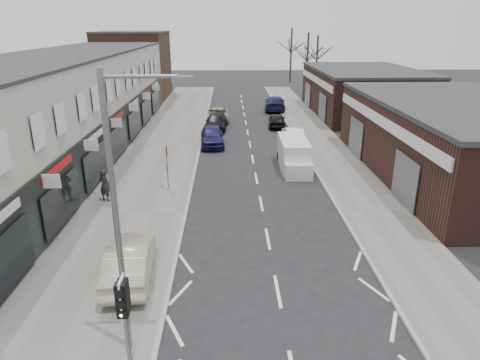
{
  "coord_description": "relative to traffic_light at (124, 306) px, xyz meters",
  "views": [
    {
      "loc": [
        -1.74,
        -11.06,
        9.08
      ],
      "look_at": [
        -1.23,
        6.61,
        2.6
      ],
      "focal_mm": 32.0,
      "sensor_mm": 36.0,
      "label": 1
    }
  ],
  "objects": [
    {
      "name": "ground",
      "position": [
        4.4,
        2.02,
        -2.41
      ],
      "size": [
        160.0,
        160.0,
        0.0
      ],
      "primitive_type": "plane",
      "color": "black",
      "rests_on": "ground"
    },
    {
      "name": "parked_car_left_a",
      "position": [
        1.4,
        23.79,
        -1.66
      ],
      "size": [
        2.07,
        4.56,
        1.52
      ],
      "primitive_type": "imported",
      "rotation": [
        0.0,
        0.0,
        0.06
      ],
      "color": "#161542",
      "rests_on": "ground"
    },
    {
      "name": "parked_car_right_b",
      "position": [
        7.23,
        30.02,
        -1.77
      ],
      "size": [
        1.87,
        3.9,
        1.29
      ],
      "primitive_type": "imported",
      "rotation": [
        0.0,
        0.0,
        3.05
      ],
      "color": "black",
      "rests_on": "ground"
    },
    {
      "name": "pavement_left",
      "position": [
        -2.35,
        24.02,
        -2.35
      ],
      "size": [
        5.5,
        64.0,
        0.12
      ],
      "primitive_type": "cube",
      "color": "slate",
      "rests_on": "ground"
    },
    {
      "name": "right_unit_far",
      "position": [
        16.9,
        36.02,
        -0.16
      ],
      "size": [
        10.0,
        16.0,
        4.5
      ],
      "primitive_type": "cube",
      "color": "#3B221B",
      "rests_on": "ground"
    },
    {
      "name": "parked_car_left_b",
      "position": [
        1.57,
        29.31,
        -1.74
      ],
      "size": [
        2.18,
        4.78,
        1.36
      ],
      "primitive_type": "imported",
      "rotation": [
        0.0,
        0.0,
        -0.06
      ],
      "color": "black",
      "rests_on": "ground"
    },
    {
      "name": "tree_far_c",
      "position": [
        12.9,
        62.02,
        -2.41
      ],
      "size": [
        3.6,
        3.6,
        8.5
      ],
      "primitive_type": null,
      "color": "#382D26",
      "rests_on": "ground"
    },
    {
      "name": "shop_terrace_left",
      "position": [
        -9.1,
        21.52,
        1.14
      ],
      "size": [
        8.0,
        41.0,
        7.1
      ],
      "primitive_type": "cube",
      "color": "beige",
      "rests_on": "ground"
    },
    {
      "name": "parked_car_right_c",
      "position": [
        7.9,
        38.18,
        -1.64
      ],
      "size": [
        2.67,
        5.52,
        1.55
      ],
      "primitive_type": "imported",
      "rotation": [
        0.0,
        0.0,
        3.05
      ],
      "color": "#121338",
      "rests_on": "ground"
    },
    {
      "name": "brick_block_far",
      "position": [
        -9.1,
        47.02,
        1.59
      ],
      "size": [
        8.0,
        10.0,
        8.0
      ],
      "primitive_type": "cube",
      "color": "#4B3120",
      "rests_on": "ground"
    },
    {
      "name": "parked_car_left_c",
      "position": [
        1.68,
        32.75,
        -1.79
      ],
      "size": [
        2.18,
        4.54,
        1.25
      ],
      "primitive_type": "imported",
      "rotation": [
        0.0,
        0.0,
        0.03
      ],
      "color": "#B2AC8E",
      "rests_on": "ground"
    },
    {
      "name": "warning_sign",
      "position": [
        -0.76,
        14.02,
        -0.21
      ],
      "size": [
        0.12,
        0.8,
        2.7
      ],
      "color": "slate",
      "rests_on": "pavement_left"
    },
    {
      "name": "tree_far_b",
      "position": [
        15.9,
        56.02,
        -2.41
      ],
      "size": [
        3.6,
        3.6,
        7.5
      ],
      "primitive_type": null,
      "color": "#382D26",
      "rests_on": "ground"
    },
    {
      "name": "pavement_right",
      "position": [
        10.15,
        24.02,
        -2.35
      ],
      "size": [
        3.5,
        64.0,
        0.12
      ],
      "primitive_type": "cube",
      "color": "slate",
      "rests_on": "ground"
    },
    {
      "name": "traffic_light",
      "position": [
        0.0,
        0.0,
        0.0
      ],
      "size": [
        0.28,
        0.6,
        3.1
      ],
      "color": "slate",
      "rests_on": "pavement_left"
    },
    {
      "name": "pedestrian",
      "position": [
        -3.94,
        12.39,
        -1.41
      ],
      "size": [
        0.76,
        0.63,
        1.77
      ],
      "primitive_type": "imported",
      "rotation": [
        0.0,
        0.0,
        2.76
      ],
      "color": "black",
      "rests_on": "pavement_left"
    },
    {
      "name": "white_van",
      "position": [
        6.99,
        17.98,
        -1.5
      ],
      "size": [
        1.8,
        4.99,
        1.94
      ],
      "rotation": [
        0.0,
        0.0,
        -0.01
      ],
      "color": "white",
      "rests_on": "ground"
    },
    {
      "name": "tree_far_a",
      "position": [
        13.4,
        50.02,
        -2.41
      ],
      "size": [
        3.6,
        3.6,
        8.0
      ],
      "primitive_type": null,
      "color": "#382D26",
      "rests_on": "ground"
    },
    {
      "name": "right_unit_near",
      "position": [
        16.9,
        16.02,
        -0.16
      ],
      "size": [
        10.0,
        18.0,
        4.5
      ],
      "primitive_type": "cube",
      "color": "#3B221B",
      "rests_on": "ground"
    },
    {
      "name": "parked_car_right_a",
      "position": [
        7.9,
        24.39,
        -1.77
      ],
      "size": [
        1.45,
        3.92,
        1.28
      ],
      "primitive_type": "imported",
      "rotation": [
        0.0,
        0.0,
        3.17
      ],
      "color": "white",
      "rests_on": "ground"
    },
    {
      "name": "sedan_on_pavement",
      "position": [
        -1.03,
        4.93,
        -1.57
      ],
      "size": [
        1.88,
        4.5,
        1.45
      ],
      "primitive_type": "imported",
      "rotation": [
        0.0,
        0.0,
        3.22
      ],
      "color": "#B3AE8F",
      "rests_on": "pavement_left"
    },
    {
      "name": "street_lamp",
      "position": [
        -0.13,
        1.22,
        2.2
      ],
      "size": [
        2.23,
        0.22,
        8.0
      ],
      "color": "slate",
      "rests_on": "pavement_left"
    }
  ]
}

